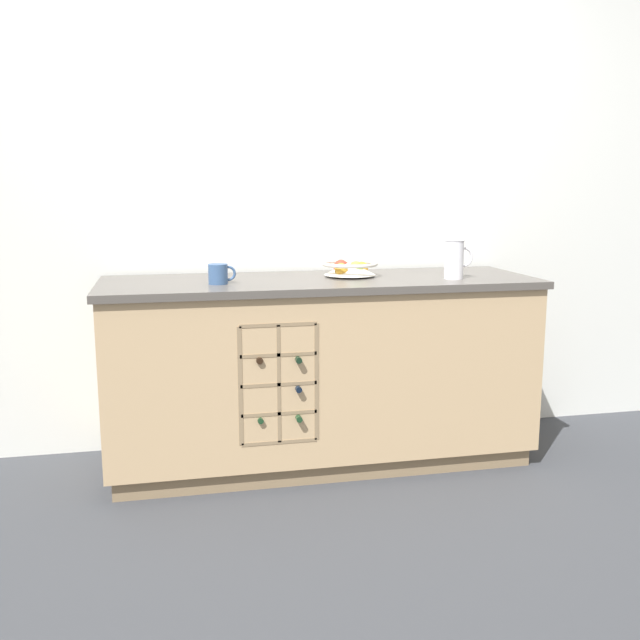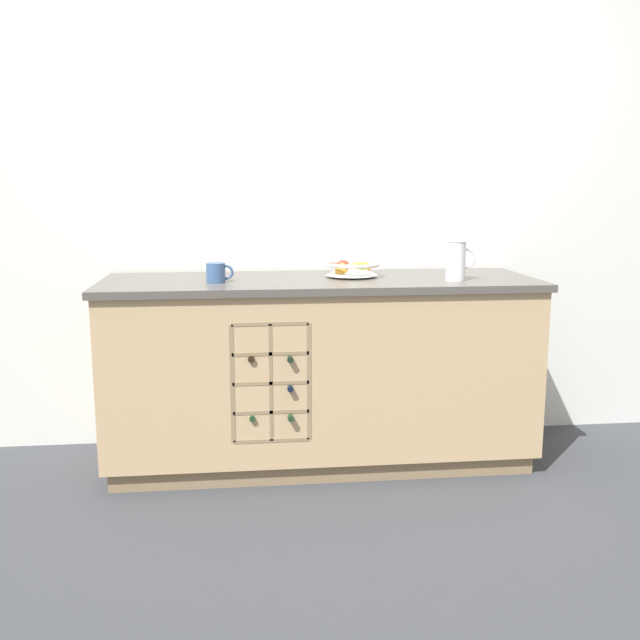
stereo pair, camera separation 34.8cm
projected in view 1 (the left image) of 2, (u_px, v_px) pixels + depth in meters
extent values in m
plane|color=#383A3F|center=(320.00, 459.00, 3.61)|extent=(14.00, 14.00, 0.00)
cube|color=silver|center=(304.00, 203.00, 3.76)|extent=(4.45, 0.06, 2.55)
cube|color=#8B7354|center=(320.00, 451.00, 3.60)|extent=(1.99, 0.60, 0.09)
cube|color=tan|center=(320.00, 366.00, 3.52)|extent=(2.05, 0.66, 0.80)
cube|color=#514C47|center=(320.00, 282.00, 3.45)|extent=(2.09, 0.70, 0.03)
cube|color=#8B7354|center=(276.00, 379.00, 3.25)|extent=(0.34, 0.01, 0.54)
cube|color=#8B7354|center=(239.00, 384.00, 3.16)|extent=(0.02, 0.10, 0.54)
cube|color=#8B7354|center=(314.00, 380.00, 3.23)|extent=(0.02, 0.10, 0.54)
cube|color=#8B7354|center=(278.00, 439.00, 3.25)|extent=(0.34, 0.10, 0.02)
cube|color=#8B7354|center=(278.00, 410.00, 3.22)|extent=(0.34, 0.10, 0.02)
cube|color=#8B7354|center=(277.00, 382.00, 3.20)|extent=(0.34, 0.10, 0.02)
cube|color=#8B7354|center=(277.00, 352.00, 3.17)|extent=(0.34, 0.10, 0.02)
cube|color=#8B7354|center=(277.00, 323.00, 3.15)|extent=(0.34, 0.10, 0.02)
cube|color=#8B7354|center=(277.00, 382.00, 3.20)|extent=(0.02, 0.10, 0.54)
cylinder|color=#19381E|center=(256.00, 409.00, 3.32)|extent=(0.07, 0.19, 0.07)
cylinder|color=#19381E|center=(260.00, 419.00, 3.19)|extent=(0.03, 0.08, 0.03)
cylinder|color=#19381E|center=(292.00, 407.00, 3.35)|extent=(0.07, 0.21, 0.07)
cylinder|color=#19381E|center=(298.00, 417.00, 3.21)|extent=(0.03, 0.09, 0.03)
cylinder|color=black|center=(291.00, 379.00, 3.34)|extent=(0.07, 0.21, 0.07)
cylinder|color=black|center=(297.00, 388.00, 3.19)|extent=(0.03, 0.09, 0.03)
cylinder|color=black|center=(254.00, 351.00, 3.29)|extent=(0.08, 0.21, 0.08)
cylinder|color=black|center=(258.00, 359.00, 3.14)|extent=(0.03, 0.09, 0.03)
cylinder|color=black|center=(291.00, 351.00, 3.31)|extent=(0.07, 0.21, 0.07)
cylinder|color=black|center=(297.00, 358.00, 3.16)|extent=(0.03, 0.09, 0.03)
cylinder|color=silver|center=(350.00, 276.00, 3.52)|extent=(0.12, 0.12, 0.01)
cone|color=silver|center=(350.00, 268.00, 3.52)|extent=(0.25, 0.25, 0.06)
torus|color=silver|center=(350.00, 264.00, 3.51)|extent=(0.28, 0.28, 0.02)
sphere|color=#7FA838|center=(356.00, 268.00, 3.50)|extent=(0.07, 0.07, 0.07)
sphere|color=gold|center=(362.00, 268.00, 3.55)|extent=(0.06, 0.06, 0.06)
sphere|color=red|center=(341.00, 267.00, 3.54)|extent=(0.08, 0.08, 0.08)
sphere|color=gold|center=(341.00, 270.00, 3.46)|extent=(0.07, 0.07, 0.07)
cylinder|color=white|center=(454.00, 259.00, 3.42)|extent=(0.09, 0.09, 0.19)
torus|color=white|center=(455.00, 240.00, 3.40)|extent=(0.10, 0.10, 0.01)
torus|color=white|center=(463.00, 257.00, 3.43)|extent=(0.10, 0.01, 0.10)
cylinder|color=#385684|center=(218.00, 274.00, 3.25)|extent=(0.09, 0.09, 0.09)
torus|color=#385684|center=(228.00, 273.00, 3.25)|extent=(0.07, 0.01, 0.07)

